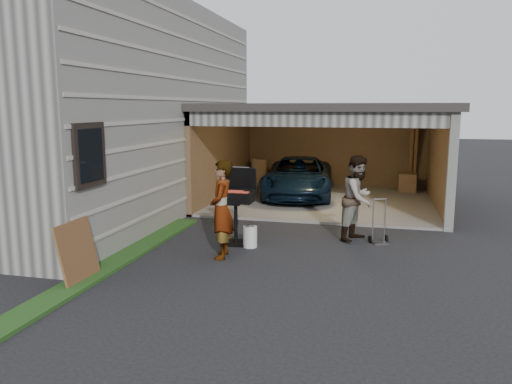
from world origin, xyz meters
TOP-DOWN VIEW (x-y plane):
  - ground at (0.00, 0.00)m, footprint 80.00×80.00m
  - house at (-6.00, 4.00)m, footprint 7.00×11.00m
  - groundcover_strip at (-2.25, -1.00)m, footprint 0.50×8.00m
  - garage at (0.76, 6.79)m, footprint 6.80×6.30m
  - minivan at (-0.13, 6.90)m, footprint 2.45×4.55m
  - woman at (-0.50, 0.35)m, footprint 0.56×0.75m
  - man at (1.91, 2.29)m, footprint 0.99×1.09m
  - bbq_grill at (-0.51, 1.34)m, footprint 0.71×0.62m
  - propane_tank at (-0.16, 1.16)m, footprint 0.31×0.31m
  - plywood_panel at (-2.34, -1.50)m, footprint 0.25×0.91m
  - hand_truck at (2.37, 2.11)m, footprint 0.44×0.40m

SIDE VIEW (x-z plane):
  - ground at x=0.00m, z-range 0.00..0.00m
  - groundcover_strip at x=-2.25m, z-range 0.00..0.06m
  - hand_truck at x=2.37m, z-range -0.29..0.66m
  - propane_tank at x=-0.16m, z-range 0.00..0.43m
  - plywood_panel at x=-2.34m, z-range 0.00..1.00m
  - minivan at x=-0.13m, z-range 0.00..1.21m
  - man at x=1.91m, z-range 0.00..1.81m
  - woman at x=-0.50m, z-range 0.00..1.85m
  - bbq_grill at x=-0.51m, z-range 0.15..1.72m
  - garage at x=0.76m, z-range 0.42..3.32m
  - house at x=-6.00m, z-range 0.00..5.50m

